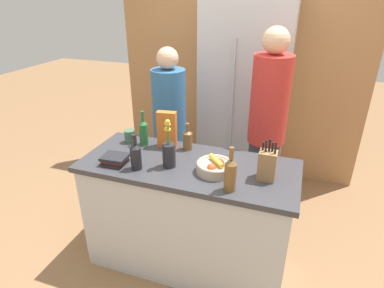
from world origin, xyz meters
The scene contains 16 objects.
ground_plane centered at (0.00, 0.00, 0.00)m, with size 14.00×14.00×0.00m, color #936B47.
kitchen_island centered at (0.00, 0.00, 0.46)m, with size 1.57×0.67×0.91m.
back_wall_wood centered at (0.00, 1.72, 1.30)m, with size 2.77×0.12×2.60m.
refrigerator centered at (0.14, 1.36, 1.01)m, with size 0.87×0.62×2.02m.
fruit_bowl centered at (0.21, -0.05, 0.96)m, with size 0.26×0.26×0.10m.
knife_block centered at (0.56, -0.02, 1.02)m, with size 0.11×0.10×0.28m.
flower_vase centered at (-0.12, -0.08, 1.02)m, with size 0.09×0.09×0.36m.
cereal_box centered at (-0.26, 0.22, 1.06)m, with size 0.16×0.08×0.29m.
coffee_mug centered at (-0.58, 0.19, 0.97)m, with size 0.11×0.10×0.10m.
book_stack centered at (-0.50, -0.17, 0.95)m, with size 0.19×0.16×0.06m.
bottle_oil centered at (0.36, -0.23, 1.03)m, with size 0.08×0.08×0.30m.
bottle_vinegar centered at (-0.09, 0.22, 1.00)m, with size 0.08×0.08×0.22m.
bottle_wine centered at (-0.32, -0.18, 1.02)m, with size 0.08×0.08×0.26m.
bottle_water centered at (-0.45, 0.19, 1.03)m, with size 0.07×0.07×0.29m.
person_at_sink centered at (-0.41, 0.63, 0.92)m, with size 0.30×0.30×1.62m.
person_in_blue centered at (0.47, 0.68, 1.03)m, with size 0.32×0.32×1.81m.
Camera 1 is at (0.69, -1.91, 2.04)m, focal length 30.00 mm.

